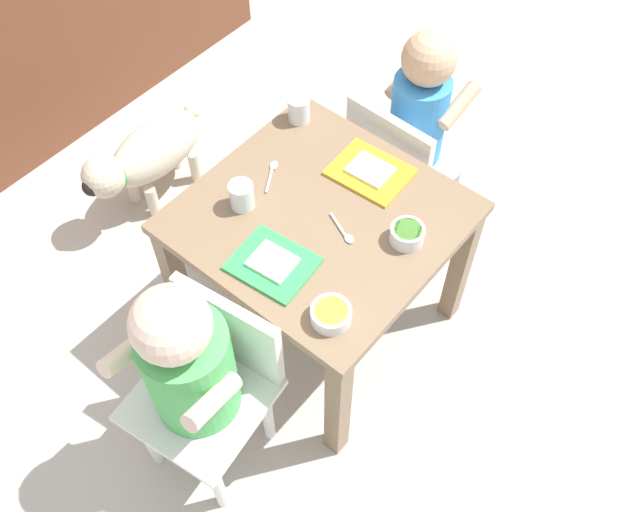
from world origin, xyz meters
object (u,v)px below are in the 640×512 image
at_px(dining_table, 320,236).
at_px(water_cup_left, 242,197).
at_px(seated_child_right, 416,119).
at_px(cereal_bowl_left_side, 331,314).
at_px(dog, 147,155).
at_px(water_cup_right, 299,110).
at_px(spoon_by_right_tray, 344,231).
at_px(seated_child_left, 192,364).
at_px(cereal_bowl_right_side, 407,234).
at_px(food_tray_right, 370,171).
at_px(food_tray_left, 273,263).
at_px(spoon_by_left_tray, 272,173).

relative_size(dining_table, water_cup_left, 8.75).
bearing_deg(seated_child_right, cereal_bowl_left_side, -160.24).
height_order(dog, water_cup_right, water_cup_right).
bearing_deg(dog, seated_child_right, -57.22).
height_order(water_cup_left, spoon_by_right_tray, water_cup_left).
height_order(seated_child_left, water_cup_left, seated_child_left).
height_order(cereal_bowl_right_side, spoon_by_right_tray, cereal_bowl_right_side).
bearing_deg(dog, cereal_bowl_right_side, -87.21).
bearing_deg(food_tray_right, water_cup_left, 147.98).
bearing_deg(water_cup_left, food_tray_left, -116.28).
height_order(food_tray_left, water_cup_right, water_cup_right).
relative_size(food_tray_right, spoon_by_left_tray, 2.06).
relative_size(dog, cereal_bowl_left_side, 5.32).
bearing_deg(water_cup_right, spoon_by_right_tray, -123.99).
relative_size(dog, spoon_by_left_tray, 4.95).
distance_m(food_tray_right, water_cup_right, 0.26).
height_order(dog, cereal_bowl_left_side, cereal_bowl_left_side).
bearing_deg(dog, cereal_bowl_left_side, -104.11).
bearing_deg(dining_table, dog, 88.12).
xyz_separation_m(spoon_by_left_tray, spoon_by_right_tray, (-0.03, -0.24, 0.00)).
xyz_separation_m(seated_child_left, food_tray_left, (0.27, 0.02, 0.04)).
bearing_deg(cereal_bowl_right_side, water_cup_right, 71.95).
bearing_deg(spoon_by_left_tray, seated_child_left, -156.90).
relative_size(water_cup_right, spoon_by_left_tray, 0.73).
bearing_deg(seated_child_left, cereal_bowl_left_side, -33.33).
bearing_deg(water_cup_right, dog, 112.39).
bearing_deg(water_cup_right, seated_child_right, -40.89).
relative_size(seated_child_right, food_tray_right, 3.57).
height_order(food_tray_left, water_cup_left, water_cup_left).
bearing_deg(food_tray_left, water_cup_right, 33.45).
bearing_deg(dining_table, water_cup_right, 49.23).
bearing_deg(dining_table, cereal_bowl_left_side, -135.82).
distance_m(dog, cereal_bowl_left_side, 0.96).
xyz_separation_m(dog, water_cup_right, (0.19, -0.45, 0.31)).
relative_size(water_cup_right, cereal_bowl_left_side, 0.78).
bearing_deg(seated_child_left, spoon_by_right_tray, -5.42).
distance_m(seated_child_right, spoon_by_left_tray, 0.44).
distance_m(dog, cereal_bowl_right_side, 0.94).
relative_size(dining_table, cereal_bowl_left_side, 6.87).
height_order(dog, water_cup_left, water_cup_left).
height_order(seated_child_left, seated_child_right, seated_child_left).
distance_m(seated_child_right, water_cup_right, 0.32).
distance_m(dining_table, food_tray_right, 0.20).
height_order(dog, spoon_by_right_tray, spoon_by_right_tray).
bearing_deg(food_tray_left, water_cup_left, 63.72).
height_order(dining_table, water_cup_left, water_cup_left).
xyz_separation_m(food_tray_left, spoon_by_right_tray, (0.17, -0.06, -0.00)).
bearing_deg(cereal_bowl_right_side, seated_child_right, 31.53).
distance_m(water_cup_left, spoon_by_right_tray, 0.25).
height_order(food_tray_right, cereal_bowl_left_side, cereal_bowl_left_side).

